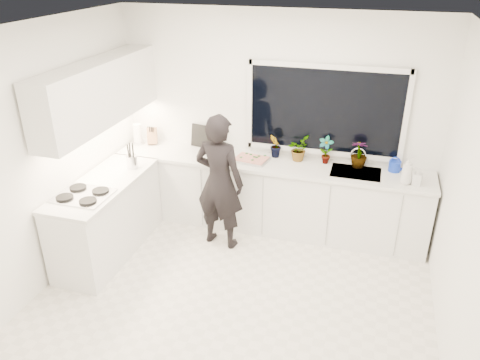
% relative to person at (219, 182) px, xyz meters
% --- Properties ---
extents(floor, '(4.00, 3.50, 0.02)m').
position_rel_person_xyz_m(floor, '(0.47, -0.90, -0.84)').
color(floor, beige).
rests_on(floor, ground).
extents(wall_back, '(4.00, 0.02, 2.70)m').
position_rel_person_xyz_m(wall_back, '(0.47, 0.86, 0.52)').
color(wall_back, white).
rests_on(wall_back, ground).
extents(wall_left, '(0.02, 3.50, 2.70)m').
position_rel_person_xyz_m(wall_left, '(-1.54, -0.90, 0.52)').
color(wall_left, white).
rests_on(wall_left, ground).
extents(wall_right, '(0.02, 3.50, 2.70)m').
position_rel_person_xyz_m(wall_right, '(2.48, -0.90, 0.52)').
color(wall_right, white).
rests_on(wall_right, ground).
extents(ceiling, '(4.00, 3.50, 0.02)m').
position_rel_person_xyz_m(ceiling, '(0.47, -0.90, 1.88)').
color(ceiling, white).
rests_on(ceiling, wall_back).
extents(window, '(1.80, 0.02, 1.00)m').
position_rel_person_xyz_m(window, '(1.07, 0.83, 0.72)').
color(window, black).
rests_on(window, wall_back).
extents(base_cabinets_back, '(3.92, 0.58, 0.88)m').
position_rel_person_xyz_m(base_cabinets_back, '(0.47, 0.55, -0.39)').
color(base_cabinets_back, white).
rests_on(base_cabinets_back, floor).
extents(base_cabinets_left, '(0.58, 1.60, 0.88)m').
position_rel_person_xyz_m(base_cabinets_left, '(-1.20, -0.55, -0.39)').
color(base_cabinets_left, white).
rests_on(base_cabinets_left, floor).
extents(countertop_back, '(3.94, 0.62, 0.04)m').
position_rel_person_xyz_m(countertop_back, '(0.47, 0.54, 0.07)').
color(countertop_back, silver).
rests_on(countertop_back, base_cabinets_back).
extents(countertop_left, '(0.62, 1.60, 0.04)m').
position_rel_person_xyz_m(countertop_left, '(-1.20, -0.55, 0.07)').
color(countertop_left, silver).
rests_on(countertop_left, base_cabinets_left).
extents(upper_cabinets, '(0.34, 2.10, 0.70)m').
position_rel_person_xyz_m(upper_cabinets, '(-1.32, -0.20, 1.02)').
color(upper_cabinets, white).
rests_on(upper_cabinets, wall_left).
extents(sink, '(0.58, 0.42, 0.14)m').
position_rel_person_xyz_m(sink, '(1.52, 0.55, 0.04)').
color(sink, silver).
rests_on(sink, countertop_back).
extents(faucet, '(0.03, 0.03, 0.22)m').
position_rel_person_xyz_m(faucet, '(1.52, 0.75, 0.20)').
color(faucet, silver).
rests_on(faucet, countertop_back).
extents(stovetop, '(0.56, 0.48, 0.03)m').
position_rel_person_xyz_m(stovetop, '(-1.22, -0.90, 0.10)').
color(stovetop, black).
rests_on(stovetop, countertop_left).
extents(person, '(0.66, 0.48, 1.67)m').
position_rel_person_xyz_m(person, '(0.00, 0.00, 0.00)').
color(person, black).
rests_on(person, floor).
extents(pizza_tray, '(0.46, 0.37, 0.03)m').
position_rel_person_xyz_m(pizza_tray, '(0.24, 0.52, 0.10)').
color(pizza_tray, '#B8B8BC').
rests_on(pizza_tray, countertop_back).
extents(pizza, '(0.42, 0.33, 0.01)m').
position_rel_person_xyz_m(pizza, '(0.24, 0.52, 0.12)').
color(pizza, red).
rests_on(pizza, pizza_tray).
extents(watering_can, '(0.18, 0.18, 0.13)m').
position_rel_person_xyz_m(watering_can, '(1.95, 0.71, 0.15)').
color(watering_can, '#1434C1').
rests_on(watering_can, countertop_back).
extents(paper_towel_roll, '(0.14, 0.14, 0.26)m').
position_rel_person_xyz_m(paper_towel_roll, '(-1.38, 0.65, 0.22)').
color(paper_towel_roll, white).
rests_on(paper_towel_roll, countertop_back).
extents(knife_block, '(0.16, 0.14, 0.22)m').
position_rel_person_xyz_m(knife_block, '(-1.19, 0.69, 0.20)').
color(knife_block, '#9F654A').
rests_on(knife_block, countertop_back).
extents(utensil_crock, '(0.16, 0.16, 0.16)m').
position_rel_person_xyz_m(utensil_crock, '(-1.07, -0.10, 0.17)').
color(utensil_crock, silver).
rests_on(utensil_crock, countertop_left).
extents(picture_frame_large, '(0.22, 0.05, 0.28)m').
position_rel_person_xyz_m(picture_frame_large, '(-0.33, 0.79, 0.23)').
color(picture_frame_large, black).
rests_on(picture_frame_large, countertop_back).
extents(picture_frame_small, '(0.25, 0.07, 0.30)m').
position_rel_person_xyz_m(picture_frame_small, '(-0.54, 0.79, 0.24)').
color(picture_frame_small, black).
rests_on(picture_frame_small, countertop_back).
extents(herb_plants, '(1.21, 0.27, 0.34)m').
position_rel_person_xyz_m(herb_plants, '(1.00, 0.71, 0.25)').
color(herb_plants, '#26662D').
rests_on(herb_plants, countertop_back).
extents(soap_bottles, '(0.26, 0.17, 0.32)m').
position_rel_person_xyz_m(soap_bottles, '(2.10, 0.40, 0.23)').
color(soap_bottles, '#D8BF66').
rests_on(soap_bottles, countertop_back).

